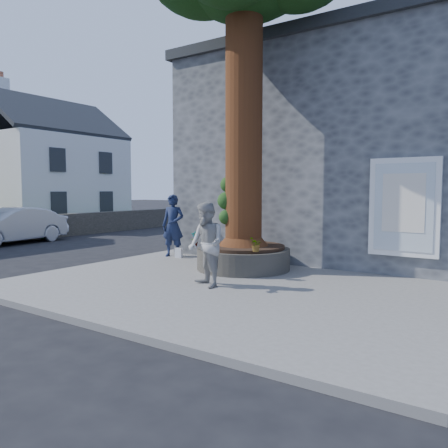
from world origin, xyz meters
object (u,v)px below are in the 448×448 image
Objects in this scene: planter at (243,257)px; a_board_sign at (49,227)px; car_silver at (12,226)px; man at (173,226)px; woman at (206,244)px.

planter is 11.07m from a_board_sign.
car_silver reaches higher than planter.
planter is 2.94m from man.
car_silver is (-10.60, 0.13, 0.28)m from planter.
planter is at bearing -38.89° from a_board_sign.
woman is 1.73× the size of a_board_sign.
woman reaches higher than a_board_sign.
man is at bearing -38.17° from a_board_sign.
man is (-2.81, 0.60, 0.62)m from planter.
planter is 1.25× the size of man.
woman is at bearing -79.02° from planter.
man is at bearing -1.91° from car_silver.
man is at bearing 167.95° from planter.
man is 8.21m from a_board_sign.
woman is at bearing -48.48° from a_board_sign.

